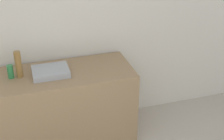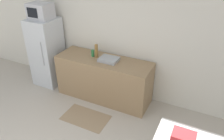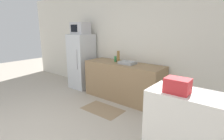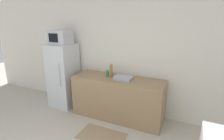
% 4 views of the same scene
% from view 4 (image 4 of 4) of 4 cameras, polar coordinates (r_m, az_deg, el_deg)
% --- Properties ---
extents(wall_back, '(8.00, 0.06, 2.60)m').
position_cam_4_polar(wall_back, '(3.84, 2.85, 5.16)').
color(wall_back, silver).
rests_on(wall_back, ground_plane).
extents(refrigerator, '(0.57, 0.62, 1.49)m').
position_cam_4_polar(refrigerator, '(4.33, -15.52, -1.71)').
color(refrigerator, silver).
rests_on(refrigerator, ground_plane).
extents(microwave, '(0.46, 0.37, 0.31)m').
position_cam_4_polar(microwave, '(4.15, -16.48, 10.24)').
color(microwave, '#BCBCC1').
rests_on(microwave, refrigerator).
extents(counter, '(1.90, 0.63, 0.87)m').
position_cam_4_polar(counter, '(3.74, 1.89, -9.09)').
color(counter, '#937551').
rests_on(counter, ground_plane).
extents(sink_basin, '(0.36, 0.28, 0.06)m').
position_cam_4_polar(sink_basin, '(3.53, 3.72, -2.61)').
color(sink_basin, '#9EA3A8').
rests_on(sink_basin, counter).
extents(bottle_tall, '(0.06, 0.06, 0.27)m').
position_cam_4_polar(bottle_tall, '(3.64, -0.31, -0.27)').
color(bottle_tall, olive).
rests_on(bottle_tall, counter).
extents(bottle_short, '(0.06, 0.06, 0.13)m').
position_cam_4_polar(bottle_short, '(3.69, -1.49, -1.10)').
color(bottle_short, '#2D7F42').
rests_on(bottle_short, counter).
extents(kitchen_rug, '(0.85, 0.51, 0.01)m').
position_cam_4_polar(kitchen_rug, '(3.38, -3.37, -20.65)').
color(kitchen_rug, '#937A5B').
rests_on(kitchen_rug, ground_plane).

